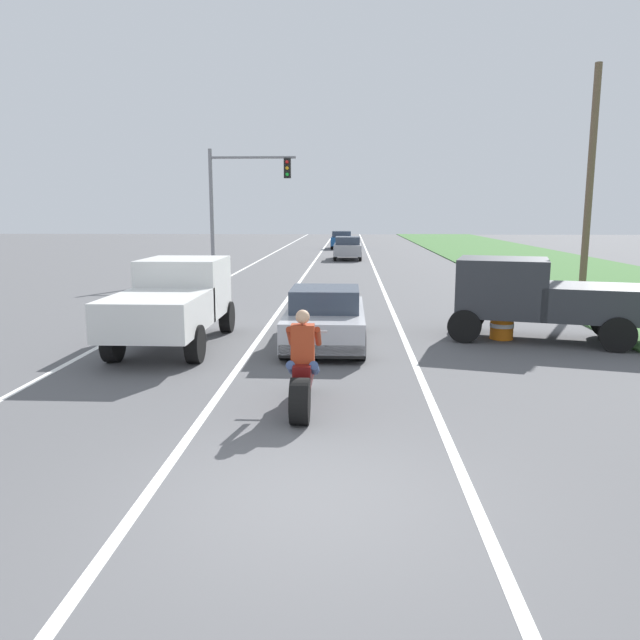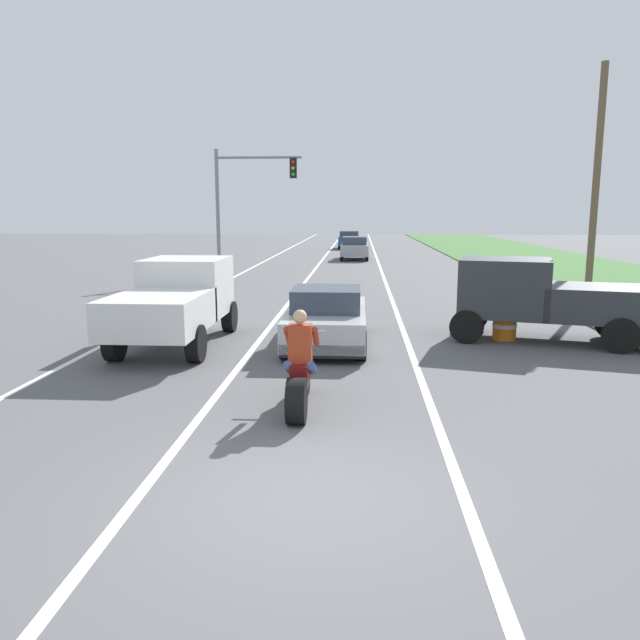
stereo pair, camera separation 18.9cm
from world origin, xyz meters
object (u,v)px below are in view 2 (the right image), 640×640
at_px(distant_car_far_ahead, 355,248).
at_px(distant_car_further_ahead, 349,240).
at_px(sports_car_silver, 327,318).
at_px(motorcycle_with_rider, 300,374).
at_px(pickup_truck_right_shoulder_dark_grey, 545,296).
at_px(traffic_light_mast_near, 243,193).
at_px(construction_barrel_nearest, 505,319).
at_px(pickup_truck_left_lane_white, 176,299).

relative_size(distant_car_far_ahead, distant_car_further_ahead, 1.00).
height_order(sports_car_silver, distant_car_far_ahead, distant_car_far_ahead).
bearing_deg(motorcycle_with_rider, distant_car_further_ahead, 89.96).
xyz_separation_m(pickup_truck_right_shoulder_dark_grey, distant_car_further_ahead, (-5.36, 37.62, -0.33)).
height_order(pickup_truck_right_shoulder_dark_grey, traffic_light_mast_near, traffic_light_mast_near).
bearing_deg(motorcycle_with_rider, distant_car_far_ahead, 88.93).
relative_size(motorcycle_with_rider, traffic_light_mast_near, 0.37).
relative_size(construction_barrel_nearest, distant_car_further_ahead, 0.25).
bearing_deg(distant_car_further_ahead, distant_car_far_ahead, -87.37).
height_order(traffic_light_mast_near, construction_barrel_nearest, traffic_light_mast_near).
bearing_deg(pickup_truck_left_lane_white, sports_car_silver, 5.40).
bearing_deg(traffic_light_mast_near, pickup_truck_left_lane_white, -85.30).
relative_size(sports_car_silver, construction_barrel_nearest, 4.30).
bearing_deg(construction_barrel_nearest, traffic_light_mast_near, 122.79).
bearing_deg(distant_car_further_ahead, sports_car_silver, -89.81).
xyz_separation_m(sports_car_silver, distant_car_far_ahead, (0.43, 26.29, 0.14)).
bearing_deg(motorcycle_with_rider, construction_barrel_nearest, 52.18).
bearing_deg(construction_barrel_nearest, pickup_truck_left_lane_white, -171.66).
relative_size(pickup_truck_left_lane_white, distant_car_far_ahead, 1.20).
bearing_deg(distant_car_further_ahead, pickup_truck_right_shoulder_dark_grey, -81.88).
bearing_deg(pickup_truck_right_shoulder_dark_grey, sports_car_silver, -171.75).
height_order(motorcycle_with_rider, distant_car_further_ahead, motorcycle_with_rider).
bearing_deg(construction_barrel_nearest, sports_car_silver, -169.31).
relative_size(motorcycle_with_rider, construction_barrel_nearest, 2.21).
xyz_separation_m(pickup_truck_left_lane_white, distant_car_far_ahead, (3.93, 26.62, -0.33)).
bearing_deg(distant_car_further_ahead, construction_barrel_nearest, -83.22).
xyz_separation_m(pickup_truck_right_shoulder_dark_grey, distant_car_far_ahead, (-4.81, 25.53, -0.33)).
relative_size(motorcycle_with_rider, distant_car_further_ahead, 0.55).
bearing_deg(traffic_light_mast_near, motorcycle_with_rider, -76.98).
relative_size(sports_car_silver, pickup_truck_left_lane_white, 0.90).
bearing_deg(pickup_truck_left_lane_white, traffic_light_mast_near, 94.70).
distance_m(pickup_truck_left_lane_white, pickup_truck_right_shoulder_dark_grey, 8.81).
bearing_deg(distant_car_far_ahead, distant_car_further_ahead, 92.63).
height_order(motorcycle_with_rider, traffic_light_mast_near, traffic_light_mast_near).
distance_m(motorcycle_with_rider, construction_barrel_nearest, 7.32).
height_order(pickup_truck_left_lane_white, distant_car_far_ahead, pickup_truck_left_lane_white).
relative_size(traffic_light_mast_near, distant_car_far_ahead, 1.50).
height_order(sports_car_silver, pickup_truck_right_shoulder_dark_grey, pickup_truck_right_shoulder_dark_grey).
xyz_separation_m(sports_car_silver, traffic_light_mast_near, (-4.76, 14.93, 3.33)).
bearing_deg(sports_car_silver, distant_car_far_ahead, 89.07).
xyz_separation_m(distant_car_far_ahead, distant_car_further_ahead, (-0.56, 12.08, 0.00)).
bearing_deg(pickup_truck_left_lane_white, distant_car_further_ahead, 85.02).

